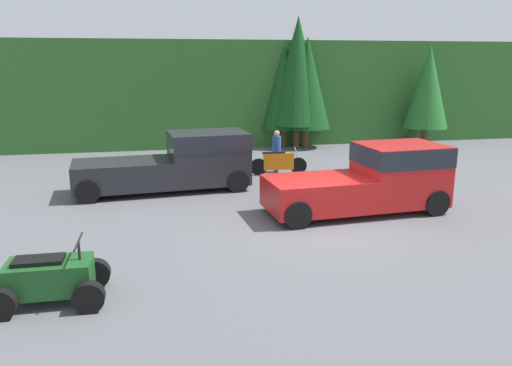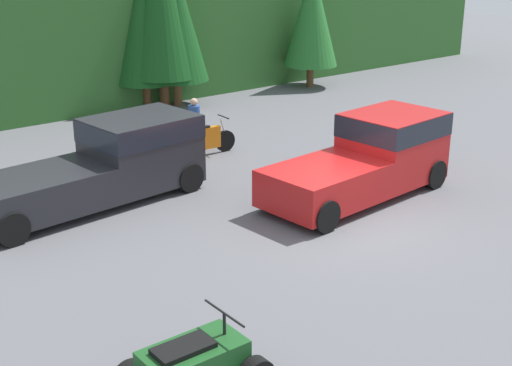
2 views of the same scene
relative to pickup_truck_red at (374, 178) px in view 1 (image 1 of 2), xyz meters
name	(u,v)px [view 1 (image 1 of 2)]	position (x,y,z in m)	size (l,w,h in m)	color
ground_plane	(321,226)	(-1.96, -1.05, -1.03)	(80.00, 80.00, 0.00)	#5B5B60
hillside_backdrop	(231,91)	(-1.96, 14.95, 1.68)	(44.00, 6.00, 5.43)	#2D6028
tree_left	(284,86)	(0.34, 11.92, 2.08)	(2.33, 2.33, 5.29)	brown
tree_mid_left	(298,71)	(0.96, 11.64, 2.84)	(2.90, 2.90, 6.59)	brown
tree_mid_right	(307,83)	(1.40, 11.41, 2.26)	(2.46, 2.46, 5.59)	brown
tree_right	(428,87)	(7.81, 10.81, 2.03)	(2.29, 2.29, 5.20)	brown
pickup_truck_red	(374,178)	(0.00, 0.00, 0.00)	(5.44, 2.47, 1.99)	red
pickup_truck_second	(181,160)	(-5.46, 3.75, 0.00)	(6.06, 2.60, 1.99)	#232328
dirt_bike	(279,163)	(-1.56, 5.37, -0.57)	(2.28, 0.60, 1.12)	black
quad_atv	(50,279)	(-8.32, -4.28, -0.57)	(2.07, 1.29, 1.18)	black
rider_person	(277,150)	(-1.53, 5.82, -0.11)	(0.43, 0.43, 1.70)	brown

